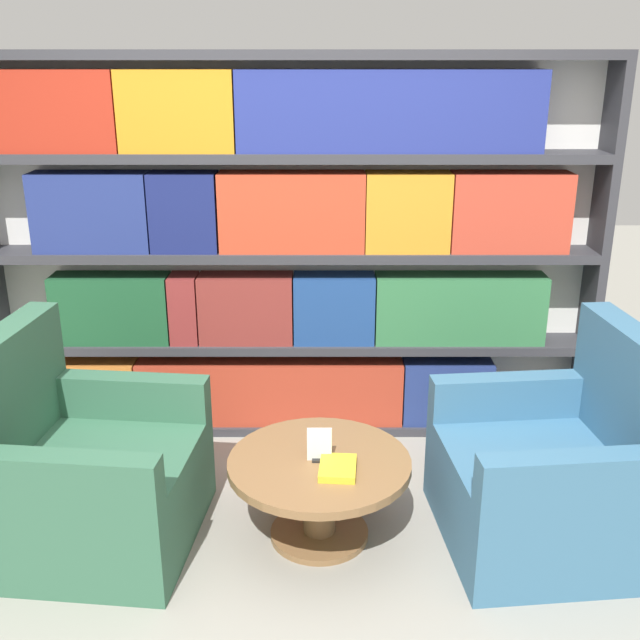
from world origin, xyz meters
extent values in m
plane|color=gray|center=(0.00, 0.00, 0.00)|extent=(14.00, 14.00, 0.00)
cube|color=silver|center=(0.00, 1.56, 1.06)|extent=(3.41, 0.05, 2.13)
cube|color=#333338|center=(1.68, 1.43, 1.06)|extent=(0.05, 0.30, 2.13)
cube|color=#333338|center=(0.00, 1.43, 0.03)|extent=(3.31, 0.30, 0.05)
cube|color=#333338|center=(0.00, 1.43, 0.53)|extent=(3.31, 0.30, 0.05)
cube|color=#333338|center=(0.00, 1.43, 1.06)|extent=(3.31, 0.30, 0.05)
cube|color=#333338|center=(0.00, 1.43, 1.59)|extent=(3.31, 0.30, 0.05)
cube|color=#333338|center=(0.00, 1.43, 2.10)|extent=(3.31, 0.30, 0.05)
cube|color=orange|center=(-1.28, 1.41, 0.24)|extent=(0.72, 0.20, 0.38)
cube|color=#AF3924|center=(-0.14, 1.41, 0.24)|extent=(1.54, 0.20, 0.38)
cube|color=navy|center=(0.90, 1.41, 0.24)|extent=(0.51, 0.20, 0.38)
cube|color=#1C4F2C|center=(-1.02, 1.41, 0.75)|extent=(0.65, 0.20, 0.39)
cube|color=maroon|center=(-0.61, 1.41, 0.75)|extent=(0.15, 0.20, 0.39)
cube|color=maroon|center=(-0.26, 1.41, 0.75)|extent=(0.52, 0.20, 0.39)
cube|color=navy|center=(0.23, 1.41, 0.75)|extent=(0.45, 0.20, 0.39)
cube|color=#327142|center=(0.94, 1.41, 0.75)|extent=(0.95, 0.20, 0.39)
cube|color=navy|center=(-1.08, 1.41, 1.30)|extent=(0.63, 0.20, 0.43)
cube|color=navy|center=(-0.58, 1.41, 1.30)|extent=(0.36, 0.20, 0.43)
cube|color=#C13E24|center=(0.00, 1.41, 1.30)|extent=(0.78, 0.20, 0.43)
cube|color=orange|center=(0.62, 1.41, 1.30)|extent=(0.45, 0.20, 0.43)
cube|color=#BC3D29|center=(1.17, 1.41, 1.30)|extent=(0.63, 0.20, 0.43)
cube|color=#A62818|center=(-1.23, 1.41, 1.83)|extent=(0.69, 0.20, 0.41)
cube|color=orange|center=(-0.59, 1.41, 1.83)|extent=(0.60, 0.20, 0.41)
cube|color=navy|center=(0.51, 1.41, 1.83)|extent=(1.58, 0.20, 0.41)
cube|color=#336047|center=(-0.85, 0.33, 0.22)|extent=(0.95, 0.96, 0.44)
cube|color=#336047|center=(-1.21, 0.36, 0.71)|extent=(0.23, 0.88, 0.55)
cube|color=#336047|center=(-0.82, -0.05, 0.54)|extent=(0.73, 0.19, 0.21)
cube|color=#336047|center=(-0.74, 0.69, 0.54)|extent=(0.73, 0.19, 0.21)
cube|color=#386684|center=(1.15, 0.33, 0.22)|extent=(0.94, 0.95, 0.44)
cube|color=#386684|center=(1.51, 0.36, 0.71)|extent=(0.22, 0.88, 0.55)
cube|color=#386684|center=(1.04, 0.70, 0.54)|extent=(0.73, 0.19, 0.21)
cube|color=#386684|center=(1.12, -0.05, 0.54)|extent=(0.73, 0.19, 0.21)
cylinder|color=brown|center=(0.15, 0.34, 0.18)|extent=(0.15, 0.15, 0.36)
cylinder|color=brown|center=(0.15, 0.34, 0.01)|extent=(0.45, 0.45, 0.03)
cylinder|color=brown|center=(0.15, 0.34, 0.38)|extent=(0.82, 0.82, 0.04)
cube|color=black|center=(0.15, 0.34, 0.40)|extent=(0.07, 0.06, 0.01)
cube|color=silver|center=(0.15, 0.34, 0.48)|extent=(0.11, 0.01, 0.16)
cube|color=gold|center=(0.23, 0.24, 0.42)|extent=(0.17, 0.22, 0.03)
camera|label=1|loc=(0.15, -2.59, 2.10)|focal=42.00mm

